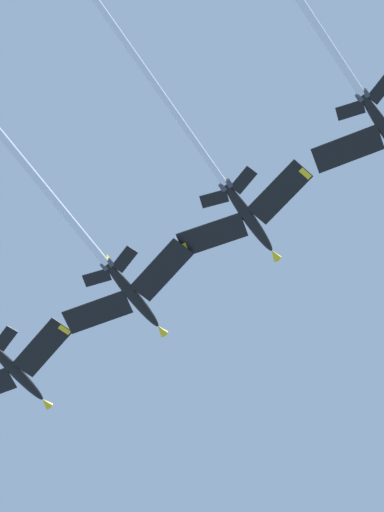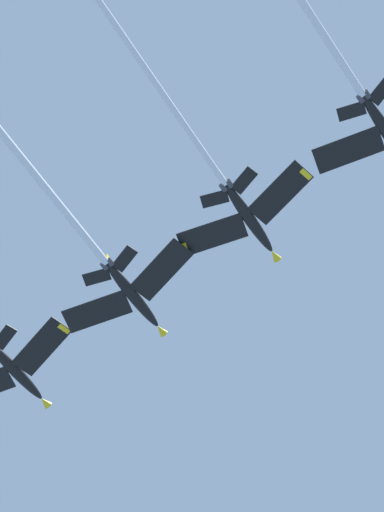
# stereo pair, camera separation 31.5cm
# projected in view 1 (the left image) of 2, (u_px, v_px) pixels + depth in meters

# --- Properties ---
(jet_inner_left) EXTENTS (52.03, 21.03, 9.83)m
(jet_inner_left) POSITION_uv_depth(u_px,v_px,m) (78.00, 229.00, 141.08)
(jet_inner_left) COLOR black
(jet_centre) EXTENTS (52.07, 20.02, 10.87)m
(jet_centre) POSITION_uv_depth(u_px,v_px,m) (210.00, 163.00, 139.32)
(jet_centre) COLOR black
(jet_inner_right) EXTENTS (46.32, 20.23, 9.12)m
(jet_inner_right) POSITION_uv_depth(u_px,v_px,m) (346.00, 70.00, 135.61)
(jet_inner_right) COLOR black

